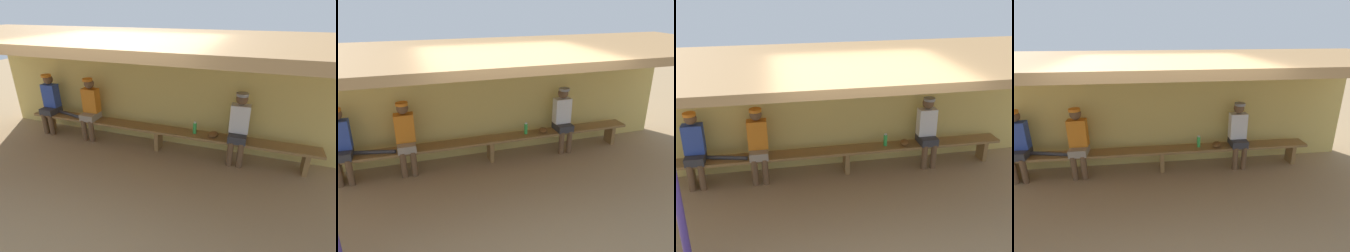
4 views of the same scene
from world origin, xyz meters
The scene contains 10 objects.
ground_plane centered at (0.00, 0.00, 0.00)m, with size 24.00×24.00×0.00m, color #9E7F59.
back_wall centered at (0.00, 2.00, 1.10)m, with size 8.00×0.20×2.20m, color #D8BC60.
dugout_roof centered at (0.00, 0.70, 2.26)m, with size 8.00×2.80×0.12m, color #9E7547.
bench centered at (0.00, 1.55, 0.39)m, with size 6.00×0.36×0.46m.
player_near_post centered at (-2.63, 1.55, 0.75)m, with size 0.34×0.42×1.34m.
player_in_blue centered at (1.56, 1.55, 0.75)m, with size 0.34×0.42×1.34m.
player_with_sunglasses centered at (-1.57, 1.55, 0.75)m, with size 0.34×0.42×1.34m.
water_bottle_green centered at (0.75, 1.56, 0.57)m, with size 0.07×0.07×0.24m.
baseball_glove_dark_brown centered at (1.11, 1.54, 0.51)m, with size 0.24×0.17×0.09m, color brown.
baseball_bat centered at (-2.18, 1.55, 0.49)m, with size 0.07×0.07×0.86m, color #333338.
Camera 2 is at (-1.43, -3.98, 3.02)m, focal length 34.09 mm.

